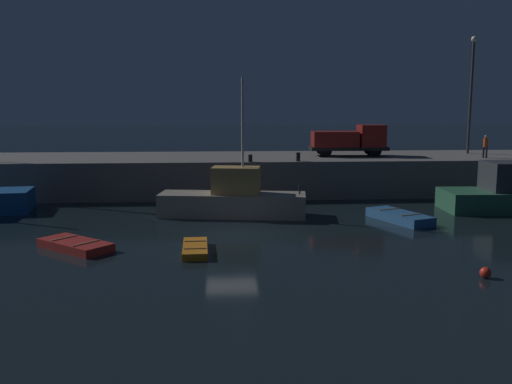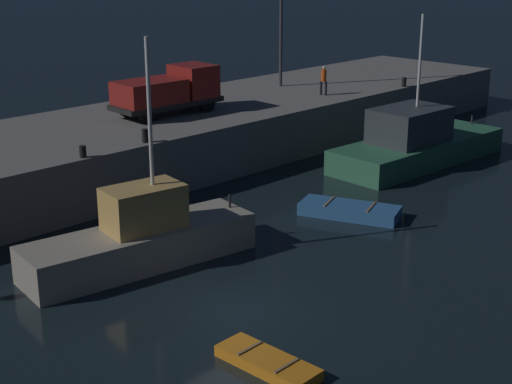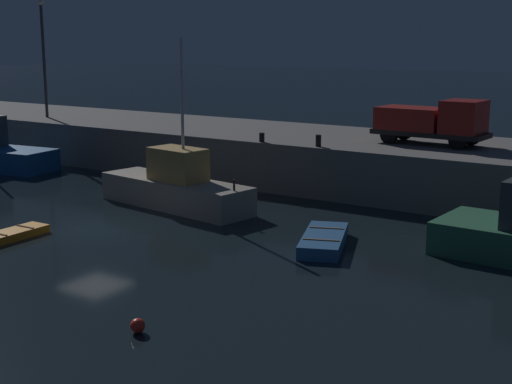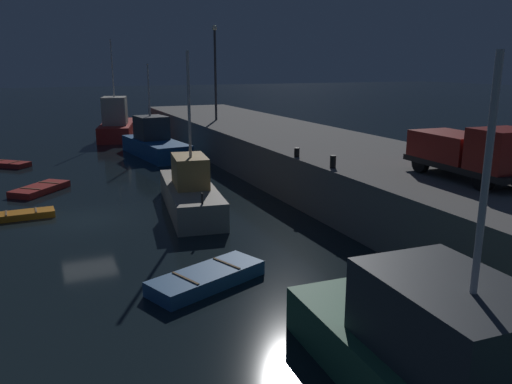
# 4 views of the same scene
# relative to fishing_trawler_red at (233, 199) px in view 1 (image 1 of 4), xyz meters

# --- Properties ---
(ground_plane) EXTENTS (320.00, 320.00, 0.00)m
(ground_plane) POSITION_rel_fishing_trawler_red_xyz_m (-0.23, -5.14, -0.97)
(ground_plane) COLOR black
(pier_quay) EXTENTS (68.03, 9.11, 2.60)m
(pier_quay) POSITION_rel_fishing_trawler_red_xyz_m (-0.23, 9.66, 0.33)
(pier_quay) COLOR slate
(pier_quay) RESTS_ON ground
(fishing_trawler_red) EXTENTS (8.60, 3.46, 7.91)m
(fishing_trawler_red) POSITION_rel_fishing_trawler_red_xyz_m (0.00, 0.00, 0.00)
(fishing_trawler_red) COLOR gray
(fishing_trawler_red) RESTS_ON ground
(dinghy_orange_near) EXTENTS (1.15, 3.03, 0.36)m
(dinghy_orange_near) POSITION_rel_fishing_trawler_red_xyz_m (-1.88, -7.96, -0.81)
(dinghy_orange_near) COLOR orange
(dinghy_orange_near) RESTS_ON ground
(rowboat_white_mid) EXTENTS (2.92, 4.36, 0.54)m
(rowboat_white_mid) POSITION_rel_fishing_trawler_red_xyz_m (9.10, -2.10, -0.72)
(rowboat_white_mid) COLOR #2D6099
(rowboat_white_mid) RESTS_ON ground
(rowboat_blue_far) EXTENTS (3.74, 3.51, 0.41)m
(rowboat_blue_far) POSITION_rel_fishing_trawler_red_xyz_m (-7.21, -7.04, -0.78)
(rowboat_blue_far) COLOR #B22823
(rowboat_blue_far) RESTS_ON ground
(mooring_buoy_mid) EXTENTS (0.42, 0.42, 0.42)m
(mooring_buoy_mid) POSITION_rel_fishing_trawler_red_xyz_m (8.96, -12.37, -0.76)
(mooring_buoy_mid) COLOR red
(mooring_buoy_mid) RESTS_ON ground
(lamp_post_east) EXTENTS (0.44, 0.44, 8.95)m
(lamp_post_east) POSITION_rel_fishing_trawler_red_xyz_m (18.70, 10.81, 6.79)
(lamp_post_east) COLOR #38383D
(lamp_post_east) RESTS_ON pier_quay
(utility_truck) EXTENTS (5.79, 2.36, 2.31)m
(utility_truck) POSITION_rel_fishing_trawler_red_xyz_m (8.99, 9.40, 2.82)
(utility_truck) COLOR black
(utility_truck) RESTS_ON pier_quay
(dockworker) EXTENTS (0.37, 0.43, 1.64)m
(dockworker) POSITION_rel_fishing_trawler_red_xyz_m (18.28, 7.10, 2.57)
(dockworker) COLOR black
(dockworker) RESTS_ON pier_quay
(bollard_west) EXTENTS (0.28, 0.28, 0.48)m
(bollard_west) POSITION_rel_fishing_trawler_red_xyz_m (1.30, 5.42, 1.87)
(bollard_west) COLOR black
(bollard_west) RESTS_ON pier_quay
(bollard_east) EXTENTS (0.28, 0.28, 0.59)m
(bollard_east) POSITION_rel_fishing_trawler_red_xyz_m (4.54, 5.59, 1.93)
(bollard_east) COLOR black
(bollard_east) RESTS_ON pier_quay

